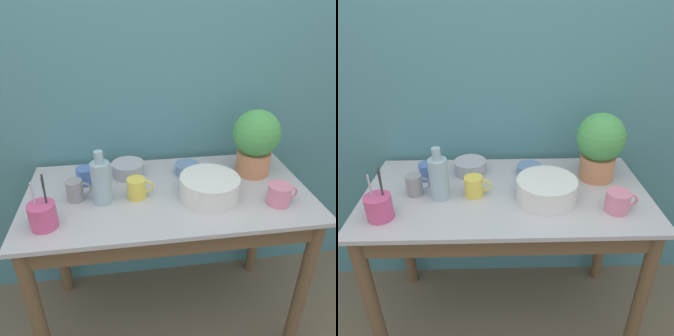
% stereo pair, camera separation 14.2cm
% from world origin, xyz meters
% --- Properties ---
extents(wall_back, '(6.00, 0.05, 2.40)m').
position_xyz_m(wall_back, '(0.00, 0.70, 1.20)').
color(wall_back, teal).
rests_on(wall_back, ground_plane).
extents(counter_table, '(1.27, 0.65, 0.83)m').
position_xyz_m(counter_table, '(0.00, 0.30, 0.66)').
color(counter_table, brown).
rests_on(counter_table, ground_plane).
extents(potted_plant, '(0.22, 0.22, 0.32)m').
position_xyz_m(potted_plant, '(0.44, 0.44, 1.01)').
color(potted_plant, tan).
rests_on(potted_plant, counter_table).
extents(bowl_wash_large, '(0.26, 0.26, 0.09)m').
position_xyz_m(bowl_wash_large, '(0.17, 0.26, 0.88)').
color(bowl_wash_large, silver).
rests_on(bowl_wash_large, counter_table).
extents(bottle_tall, '(0.08, 0.08, 0.24)m').
position_xyz_m(bottle_tall, '(-0.29, 0.28, 0.93)').
color(bottle_tall, '#93B2BC').
rests_on(bottle_tall, counter_table).
extents(mug_yellow, '(0.12, 0.08, 0.09)m').
position_xyz_m(mug_yellow, '(-0.14, 0.30, 0.88)').
color(mug_yellow, '#E5CC4C').
rests_on(mug_yellow, counter_table).
extents(mug_pink, '(0.13, 0.10, 0.09)m').
position_xyz_m(mug_pink, '(0.45, 0.17, 0.88)').
color(mug_pink, pink).
rests_on(mug_pink, counter_table).
extents(mug_grey, '(0.11, 0.07, 0.09)m').
position_xyz_m(mug_grey, '(-0.40, 0.31, 0.88)').
color(mug_grey, gray).
rests_on(mug_grey, counter_table).
extents(mug_blue, '(0.11, 0.08, 0.08)m').
position_xyz_m(mug_blue, '(-0.37, 0.45, 0.87)').
color(mug_blue, '#4C70B7').
rests_on(mug_blue, counter_table).
extents(bowl_small_steel, '(0.16, 0.16, 0.07)m').
position_xyz_m(bowl_small_steel, '(-0.17, 0.50, 0.86)').
color(bowl_small_steel, '#A8A8B2').
rests_on(bowl_small_steel, counter_table).
extents(bowl_small_blue, '(0.12, 0.12, 0.05)m').
position_xyz_m(bowl_small_blue, '(0.12, 0.48, 0.86)').
color(bowl_small_blue, '#6684B2').
rests_on(bowl_small_blue, counter_table).
extents(utensil_cup, '(0.10, 0.10, 0.22)m').
position_xyz_m(utensil_cup, '(-0.50, 0.14, 0.88)').
color(utensil_cup, '#CC4C7F').
rests_on(utensil_cup, counter_table).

